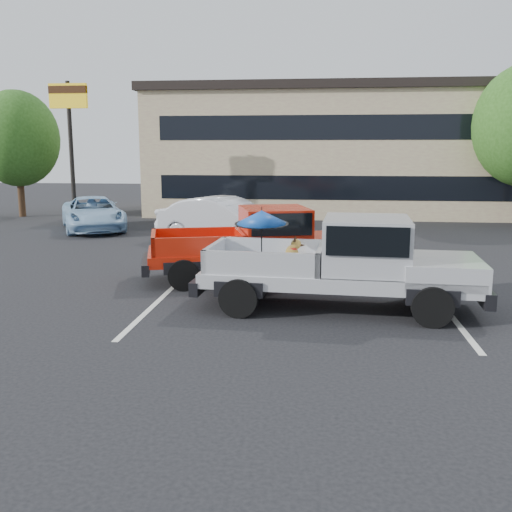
{
  "coord_description": "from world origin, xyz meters",
  "views": [
    {
      "loc": [
        0.37,
        -9.36,
        3.18
      ],
      "look_at": [
        -0.73,
        0.71,
        1.3
      ],
      "focal_mm": 40.0,
      "sensor_mm": 36.0,
      "label": 1
    }
  ],
  "objects_px": {
    "silver_pickup": "(354,259)",
    "silver_sedan": "(226,221)",
    "motel_sign": "(69,114)",
    "blue_suv": "(93,214)",
    "red_pickup": "(268,240)",
    "tree_left": "(17,139)",
    "tree_back": "(421,128)"
  },
  "relations": [
    {
      "from": "red_pickup",
      "to": "blue_suv",
      "type": "bearing_deg",
      "value": 118.46
    },
    {
      "from": "motel_sign",
      "to": "tree_left",
      "type": "height_order",
      "value": "tree_left"
    },
    {
      "from": "tree_left",
      "to": "red_pickup",
      "type": "xyz_separation_m",
      "value": [
        13.15,
        -12.4,
        -2.75
      ]
    },
    {
      "from": "motel_sign",
      "to": "tree_left",
      "type": "bearing_deg",
      "value": 143.13
    },
    {
      "from": "motel_sign",
      "to": "blue_suv",
      "type": "distance_m",
      "value": 4.38
    },
    {
      "from": "silver_sedan",
      "to": "blue_suv",
      "type": "height_order",
      "value": "silver_sedan"
    },
    {
      "from": "motel_sign",
      "to": "red_pickup",
      "type": "bearing_deg",
      "value": -45.79
    },
    {
      "from": "tree_left",
      "to": "silver_pickup",
      "type": "xyz_separation_m",
      "value": [
        15.1,
        -15.02,
        -2.68
      ]
    },
    {
      "from": "silver_pickup",
      "to": "red_pickup",
      "type": "relative_size",
      "value": 1.01
    },
    {
      "from": "tree_left",
      "to": "blue_suv",
      "type": "bearing_deg",
      "value": -38.75
    },
    {
      "from": "tree_left",
      "to": "silver_pickup",
      "type": "relative_size",
      "value": 1.04
    },
    {
      "from": "tree_left",
      "to": "blue_suv",
      "type": "xyz_separation_m",
      "value": [
        5.33,
        -4.28,
        -3.06
      ]
    },
    {
      "from": "red_pickup",
      "to": "motel_sign",
      "type": "bearing_deg",
      "value": 118.78
    },
    {
      "from": "red_pickup",
      "to": "blue_suv",
      "type": "xyz_separation_m",
      "value": [
        -7.82,
        8.13,
        -0.31
      ]
    },
    {
      "from": "motel_sign",
      "to": "tree_left",
      "type": "relative_size",
      "value": 1.0
    },
    {
      "from": "motel_sign",
      "to": "silver_sedan",
      "type": "distance_m",
      "value": 9.25
    },
    {
      "from": "silver_pickup",
      "to": "silver_sedan",
      "type": "distance_m",
      "value": 8.66
    },
    {
      "from": "motel_sign",
      "to": "red_pickup",
      "type": "relative_size",
      "value": 1.04
    },
    {
      "from": "tree_back",
      "to": "tree_left",
      "type": "bearing_deg",
      "value": -160.71
    },
    {
      "from": "motel_sign",
      "to": "silver_pickup",
      "type": "bearing_deg",
      "value": -47.29
    },
    {
      "from": "tree_back",
      "to": "silver_pickup",
      "type": "relative_size",
      "value": 1.22
    },
    {
      "from": "tree_left",
      "to": "blue_suv",
      "type": "distance_m",
      "value": 7.48
    },
    {
      "from": "silver_pickup",
      "to": "silver_sedan",
      "type": "relative_size",
      "value": 1.19
    },
    {
      "from": "motel_sign",
      "to": "tree_back",
      "type": "bearing_deg",
      "value": 32.01
    },
    {
      "from": "silver_pickup",
      "to": "red_pickup",
      "type": "height_order",
      "value": "silver_pickup"
    },
    {
      "from": "motel_sign",
      "to": "tree_back",
      "type": "relative_size",
      "value": 0.84
    },
    {
      "from": "red_pickup",
      "to": "silver_sedan",
      "type": "distance_m",
      "value": 5.48
    },
    {
      "from": "blue_suv",
      "to": "tree_back",
      "type": "bearing_deg",
      "value": 10.67
    },
    {
      "from": "silver_sedan",
      "to": "blue_suv",
      "type": "distance_m",
      "value": 6.64
    },
    {
      "from": "red_pickup",
      "to": "silver_sedan",
      "type": "relative_size",
      "value": 1.17
    },
    {
      "from": "silver_pickup",
      "to": "blue_suv",
      "type": "bearing_deg",
      "value": 136.07
    },
    {
      "from": "tree_back",
      "to": "blue_suv",
      "type": "xyz_separation_m",
      "value": [
        -14.67,
        -11.28,
        -3.74
      ]
    }
  ]
}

